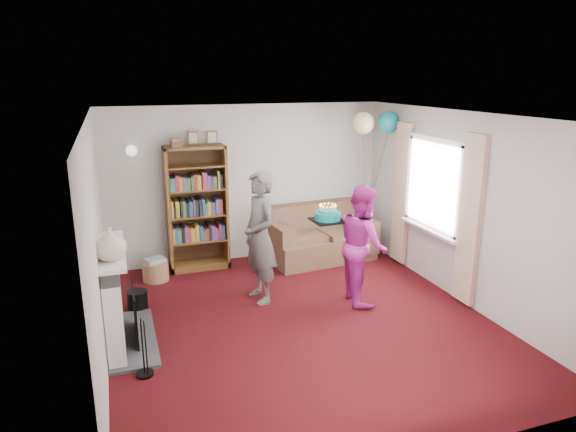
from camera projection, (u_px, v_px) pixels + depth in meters
name	position (u px, v px, depth m)	size (l,w,h in m)	color
ground	(301.00, 322.00, 6.31)	(5.00, 5.00, 0.00)	black
wall_back	(247.00, 183.00, 8.27)	(4.50, 0.02, 2.50)	silver
wall_left	(96.00, 245.00, 5.27)	(0.02, 5.00, 2.50)	silver
wall_right	(463.00, 208.00, 6.70)	(0.02, 5.00, 2.50)	silver
ceiling	(302.00, 115.00, 5.65)	(4.50, 5.00, 0.01)	white
fireplace	(119.00, 301.00, 5.69)	(0.55, 1.80, 1.12)	#3F3F42
window_bay	(433.00, 202.00, 7.24)	(0.14, 2.02, 2.20)	white
wall_sconce	(131.00, 150.00, 7.42)	(0.16, 0.23, 0.16)	gold
bookcase	(197.00, 209.00, 7.89)	(0.91, 0.42, 2.13)	#472B14
sofa	(319.00, 238.00, 8.45)	(1.67, 0.89, 0.89)	brown
wicker_basket	(156.00, 270.00, 7.55)	(0.38, 0.38, 0.34)	#A87C4E
person_striped	(260.00, 237.00, 6.72)	(0.64, 0.42, 1.77)	black
person_magenta	(363.00, 244.00, 6.74)	(0.76, 0.60, 1.57)	#BA2590
birthday_cake	(328.00, 216.00, 6.72)	(0.40, 0.40, 0.22)	black
balloons	(376.00, 123.00, 7.96)	(0.78, 0.34, 1.73)	#3F3F3F
mantel_vase	(110.00, 243.00, 5.16)	(0.33, 0.33, 0.34)	beige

